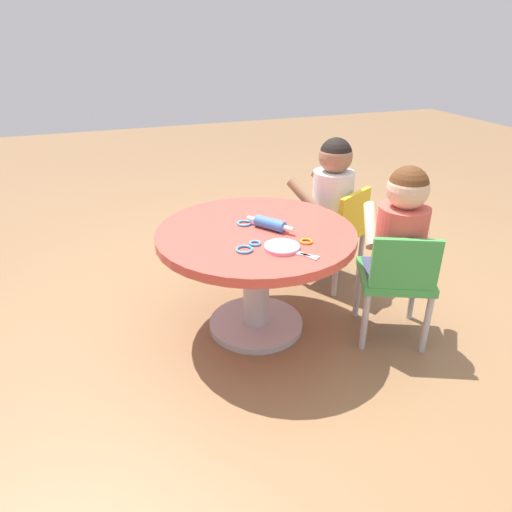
{
  "coord_description": "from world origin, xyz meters",
  "views": [
    {
      "loc": [
        -1.72,
        0.62,
        1.28
      ],
      "look_at": [
        0.0,
        0.0,
        0.37
      ],
      "focal_mm": 32.58,
      "sensor_mm": 36.0,
      "label": 1
    }
  ],
  "objects": [
    {
      "name": "rolling_pin",
      "position": [
        -0.01,
        -0.06,
        0.52
      ],
      "size": [
        0.2,
        0.15,
        0.05
      ],
      "color": "#3F72CC",
      "rests_on": "craft_table"
    },
    {
      "name": "playdough_blob_0",
      "position": [
        -0.21,
        -0.03,
        0.5
      ],
      "size": [
        0.14,
        0.14,
        0.02
      ],
      "primitive_type": "cylinder",
      "color": "pink",
      "rests_on": "craft_table"
    },
    {
      "name": "cookie_cutter_1",
      "position": [
        -0.13,
        0.05,
        0.5
      ],
      "size": [
        0.05,
        0.05,
        0.01
      ],
      "primitive_type": "torus",
      "color": "#3F99D8",
      "rests_on": "craft_table"
    },
    {
      "name": "seated_child_right",
      "position": [
        0.3,
        -0.53,
        0.53
      ],
      "size": [
        0.43,
        0.4,
        0.51
      ],
      "color": "#3F4772",
      "rests_on": "ground"
    },
    {
      "name": "seated_child_left",
      "position": [
        -0.25,
        -0.56,
        0.53
      ],
      "size": [
        0.43,
        0.39,
        0.51
      ],
      "color": "#3F4772",
      "rests_on": "ground"
    },
    {
      "name": "craft_scissors",
      "position": [
        -0.27,
        -0.07,
        0.5
      ],
      "size": [
        0.14,
        0.12,
        0.01
      ],
      "color": "silver",
      "rests_on": "craft_table"
    },
    {
      "name": "cookie_cutter_0",
      "position": [
        0.08,
        0.03,
        0.5
      ],
      "size": [
        0.06,
        0.06,
        0.01
      ],
      "primitive_type": "torus",
      "color": "#3F99D8",
      "rests_on": "craft_table"
    },
    {
      "name": "cookie_cutter_2",
      "position": [
        -0.17,
        0.11,
        0.5
      ],
      "size": [
        0.07,
        0.07,
        0.01
      ],
      "primitive_type": "torus",
      "color": "#3F99D8",
      "rests_on": "craft_table"
    },
    {
      "name": "cookie_cutter_3",
      "position": [
        -0.19,
        -0.15,
        0.5
      ],
      "size": [
        0.05,
        0.05,
        0.01
      ],
      "primitive_type": "torus",
      "color": "orange",
      "rests_on": "craft_table"
    },
    {
      "name": "ground_plane",
      "position": [
        0.0,
        0.0,
        0.0
      ],
      "size": [
        10.0,
        10.0,
        0.0
      ],
      "primitive_type": "plane",
      "color": "olive"
    },
    {
      "name": "craft_table",
      "position": [
        0.0,
        0.0,
        0.37
      ],
      "size": [
        0.86,
        0.86,
        0.5
      ],
      "color": "silver",
      "rests_on": "ground"
    },
    {
      "name": "child_chair_left",
      "position": [
        -0.28,
        -0.54,
        0.31
      ],
      "size": [
        0.4,
        0.4,
        0.54
      ],
      "color": "#B7B7BC",
      "rests_on": "ground"
    },
    {
      "name": "child_chair_right",
      "position": [
        0.27,
        -0.55,
        0.31
      ],
      "size": [
        0.41,
        0.41,
        0.54
      ],
      "color": "#B7B7BC",
      "rests_on": "ground"
    }
  ]
}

